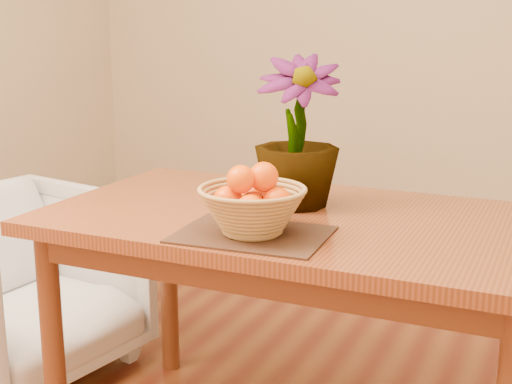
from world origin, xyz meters
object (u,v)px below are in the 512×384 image
at_px(table, 296,244).
at_px(wicker_basket, 252,212).
at_px(armchair, 19,277).
at_px(potted_plant, 297,132).

height_order(table, wicker_basket, wicker_basket).
bearing_deg(armchair, potted_plant, -78.89).
bearing_deg(armchair, wicker_basket, -95.47).
xyz_separation_m(wicker_basket, armchair, (-1.08, 0.31, -0.44)).
bearing_deg(potted_plant, wicker_basket, -109.91).
relative_size(potted_plant, armchair, 0.59).
distance_m(potted_plant, armchair, 1.23).
distance_m(table, potted_plant, 0.32).
xyz_separation_m(potted_plant, armchair, (-1.07, -0.01, -0.60)).
relative_size(table, armchair, 1.90).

